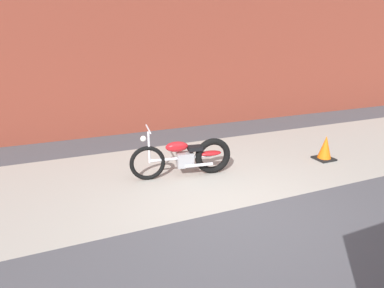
# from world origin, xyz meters

# --- Properties ---
(ground_plane) EXTENTS (80.00, 80.00, 0.00)m
(ground_plane) POSITION_xyz_m (0.00, 0.00, 0.00)
(ground_plane) COLOR #47474C
(sidewalk_slab) EXTENTS (36.00, 3.50, 0.01)m
(sidewalk_slab) POSITION_xyz_m (0.00, 1.75, 0.00)
(sidewalk_slab) COLOR #9E998E
(sidewalk_slab) RESTS_ON ground
(brick_building_wall) EXTENTS (36.00, 0.50, 5.96)m
(brick_building_wall) POSITION_xyz_m (0.00, 5.20, 2.98)
(brick_building_wall) COLOR brown
(brick_building_wall) RESTS_ON ground
(motorcycle_red) EXTENTS (2.00, 0.64, 1.03)m
(motorcycle_red) POSITION_xyz_m (-0.12, 1.53, 0.40)
(motorcycle_red) COLOR black
(motorcycle_red) RESTS_ON ground
(traffic_cone) EXTENTS (0.40, 0.40, 0.55)m
(traffic_cone) POSITION_xyz_m (3.02, 1.18, 0.25)
(traffic_cone) COLOR orange
(traffic_cone) RESTS_ON ground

